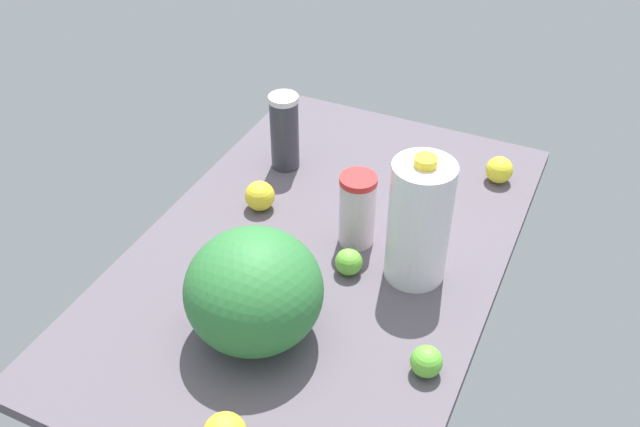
% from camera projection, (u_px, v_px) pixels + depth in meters
% --- Properties ---
extents(countertop, '(1.20, 0.76, 0.03)m').
position_uv_depth(countertop, '(320.00, 255.00, 1.56)').
color(countertop, '#574E5A').
rests_on(countertop, ground).
extents(watermelon, '(0.25, 0.25, 0.22)m').
position_uv_depth(watermelon, '(254.00, 291.00, 1.29)').
color(watermelon, '#2F7738').
rests_on(watermelon, countertop).
extents(shaker_bottle, '(0.07, 0.07, 0.20)m').
position_uv_depth(shaker_bottle, '(285.00, 132.00, 1.74)').
color(shaker_bottle, '#33333D').
rests_on(shaker_bottle, countertop).
extents(milk_jug, '(0.13, 0.13, 0.29)m').
position_uv_depth(milk_jug, '(419.00, 222.00, 1.40)').
color(milk_jug, white).
rests_on(milk_jug, countertop).
extents(tumbler_cup, '(0.08, 0.08, 0.17)m').
position_uv_depth(tumbler_cup, '(357.00, 210.00, 1.52)').
color(tumbler_cup, silver).
rests_on(tumbler_cup, countertop).
extents(lime_near_front, '(0.06, 0.06, 0.06)m').
position_uv_depth(lime_near_front, '(349.00, 262.00, 1.47)').
color(lime_near_front, '#67B738').
rests_on(lime_near_front, countertop).
extents(lemon_far_back, '(0.07, 0.07, 0.07)m').
position_uv_depth(lemon_far_back, '(499.00, 170.00, 1.73)').
color(lemon_far_back, yellow).
rests_on(lemon_far_back, countertop).
extents(lemon_beside_bowl, '(0.07, 0.07, 0.07)m').
position_uv_depth(lemon_beside_bowl, '(260.00, 196.00, 1.64)').
color(lemon_beside_bowl, yellow).
rests_on(lemon_beside_bowl, countertop).
extents(lime_loose, '(0.06, 0.06, 0.06)m').
position_uv_depth(lime_loose, '(426.00, 361.00, 1.27)').
color(lime_loose, '#62BC37').
rests_on(lime_loose, countertop).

